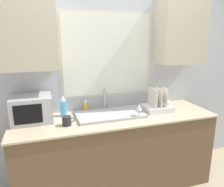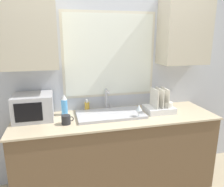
% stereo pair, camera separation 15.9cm
% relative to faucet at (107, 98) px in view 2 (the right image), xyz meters
% --- Properties ---
extents(countertop, '(2.28, 0.68, 0.90)m').
position_rel_faucet_xyz_m(countertop, '(0.05, -0.24, -0.61)').
color(countertop, brown).
rests_on(countertop, ground_plane).
extents(wall_back, '(6.00, 0.38, 2.60)m').
position_rel_faucet_xyz_m(wall_back, '(0.05, 0.07, 0.37)').
color(wall_back, silver).
rests_on(wall_back, ground_plane).
extents(sink_basin, '(0.77, 0.40, 0.03)m').
position_rel_faucet_xyz_m(sink_basin, '(-0.00, -0.20, -0.14)').
color(sink_basin, '#B2B2B7').
rests_on(sink_basin, countertop).
extents(faucet, '(0.08, 0.18, 0.27)m').
position_rel_faucet_xyz_m(faucet, '(0.00, 0.00, 0.00)').
color(faucet, '#B7B7BC').
rests_on(faucet, countertop).
extents(microwave, '(0.41, 0.35, 0.28)m').
position_rel_faucet_xyz_m(microwave, '(-0.84, -0.11, -0.02)').
color(microwave, '#B2B2B7').
rests_on(microwave, countertop).
extents(dish_rack, '(0.33, 0.27, 0.29)m').
position_rel_faucet_xyz_m(dish_rack, '(0.60, -0.23, -0.09)').
color(dish_rack, white).
rests_on(dish_rack, countertop).
extents(spray_bottle, '(0.07, 0.07, 0.25)m').
position_rel_faucet_xyz_m(spray_bottle, '(-0.51, -0.05, -0.04)').
color(spray_bottle, '#4C99D8').
rests_on(spray_bottle, countertop).
extents(soap_bottle, '(0.06, 0.06, 0.15)m').
position_rel_faucet_xyz_m(soap_bottle, '(-0.24, 0.02, -0.10)').
color(soap_bottle, gold).
rests_on(soap_bottle, countertop).
extents(mug_near_sink, '(0.13, 0.09, 0.10)m').
position_rel_faucet_xyz_m(mug_near_sink, '(-0.51, -0.33, -0.11)').
color(mug_near_sink, '#262628').
rests_on(mug_near_sink, countertop).
extents(wine_glass, '(0.07, 0.07, 0.16)m').
position_rel_faucet_xyz_m(wine_glass, '(0.27, -0.37, -0.03)').
color(wine_glass, silver).
rests_on(wine_glass, countertop).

